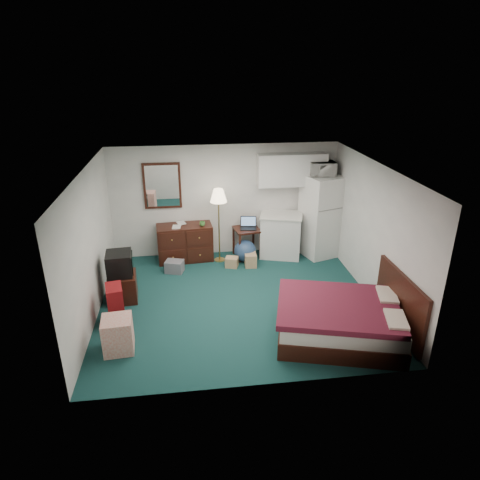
{
  "coord_description": "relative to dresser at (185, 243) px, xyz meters",
  "views": [
    {
      "loc": [
        -0.84,
        -6.84,
        4.14
      ],
      "look_at": [
        0.11,
        0.44,
        1.05
      ],
      "focal_mm": 32.0,
      "sensor_mm": 36.0,
      "label": 1
    }
  ],
  "objects": [
    {
      "name": "laptop",
      "position": [
        1.41,
        -0.05,
        0.4
      ],
      "size": [
        0.39,
        0.33,
        0.24
      ],
      "primitive_type": null,
      "rotation": [
        0.0,
        0.0,
        -0.14
      ],
      "color": "black",
      "rests_on": "desk"
    },
    {
      "name": "microwave",
      "position": [
        3.01,
        -0.06,
        1.62
      ],
      "size": [
        0.54,
        0.3,
        0.37
      ],
      "primitive_type": "imported",
      "rotation": [
        0.0,
        0.0,
        -0.0
      ],
      "color": "white",
      "rests_on": "fridge"
    },
    {
      "name": "ceiling",
      "position": [
        0.93,
        -1.96,
        2.09
      ],
      "size": [
        5.0,
        4.5,
        0.01
      ],
      "primitive_type": "cube",
      "color": "silver",
      "rests_on": "walls"
    },
    {
      "name": "file_bin",
      "position": [
        -0.24,
        -0.6,
        -0.28
      ],
      "size": [
        0.43,
        0.37,
        0.26
      ],
      "primitive_type": null,
      "rotation": [
        0.0,
        0.0,
        -0.29
      ],
      "color": "slate",
      "rests_on": "floor"
    },
    {
      "name": "crt_tv",
      "position": [
        -1.19,
        -1.57,
        0.31
      ],
      "size": [
        0.5,
        0.54,
        0.43
      ],
      "primitive_type": null,
      "rotation": [
        0.0,
        0.0,
        0.08
      ],
      "color": "black",
      "rests_on": "tv_stand"
    },
    {
      "name": "tv_stand",
      "position": [
        -1.17,
        -1.61,
        -0.16
      ],
      "size": [
        0.55,
        0.59,
        0.51
      ],
      "primitive_type": null,
      "rotation": [
        0.0,
        0.0,
        0.09
      ],
      "color": "#381412",
      "rests_on": "floor"
    },
    {
      "name": "floor_lamp",
      "position": [
        0.75,
        -0.15,
        0.42
      ],
      "size": [
        0.42,
        0.42,
        1.65
      ],
      "primitive_type": null,
      "rotation": [
        0.0,
        0.0,
        -0.2
      ],
      "color": "tan",
      "rests_on": "floor"
    },
    {
      "name": "retail_box",
      "position": [
        -1.06,
        -3.16,
        -0.13
      ],
      "size": [
        0.48,
        0.48,
        0.56
      ],
      "primitive_type": null,
      "rotation": [
        0.0,
        0.0,
        0.08
      ],
      "color": "white",
      "rests_on": "floor"
    },
    {
      "name": "cardboard_box_b",
      "position": [
        1.39,
        -0.52,
        -0.26
      ],
      "size": [
        0.26,
        0.3,
        0.29
      ],
      "primitive_type": null,
      "rotation": [
        0.0,
        0.0,
        -0.04
      ],
      "color": "#936947",
      "rests_on": "floor"
    },
    {
      "name": "cardboard_box_a",
      "position": [
        0.99,
        -0.51,
        -0.3
      ],
      "size": [
        0.31,
        0.29,
        0.22
      ],
      "primitive_type": null,
      "rotation": [
        0.0,
        0.0,
        -0.3
      ],
      "color": "#936947",
      "rests_on": "floor"
    },
    {
      "name": "mirror",
      "position": [
        -0.42,
        0.26,
        1.24
      ],
      "size": [
        0.8,
        0.06,
        1.0
      ],
      "primitive_type": null,
      "color": "white",
      "rests_on": "walls"
    },
    {
      "name": "mug",
      "position": [
        0.39,
        -0.09,
        0.47
      ],
      "size": [
        0.14,
        0.12,
        0.12
      ],
      "primitive_type": "imported",
      "rotation": [
        0.0,
        0.0,
        -0.23
      ],
      "color": "#3D7B35",
      "rests_on": "dresser"
    },
    {
      "name": "exercise_ball",
      "position": [
        1.31,
        -0.25,
        -0.16
      ],
      "size": [
        0.54,
        0.54,
        0.49
      ],
      "primitive_type": "sphere",
      "rotation": [
        0.0,
        0.0,
        0.11
      ],
      "color": "navy",
      "rests_on": "floor"
    },
    {
      "name": "walls",
      "position": [
        0.93,
        -1.96,
        0.84
      ],
      "size": [
        5.01,
        4.51,
        2.5
      ],
      "color": "silver",
      "rests_on": "floor"
    },
    {
      "name": "upper_cabinets",
      "position": [
        2.38,
        0.12,
        1.54
      ],
      "size": [
        1.5,
        0.35,
        0.7
      ],
      "primitive_type": null,
      "color": "silver",
      "rests_on": "walls"
    },
    {
      "name": "book_b",
      "position": [
        -0.15,
        0.1,
        0.53
      ],
      "size": [
        0.17,
        0.07,
        0.24
      ],
      "primitive_type": "imported",
      "rotation": [
        0.0,
        0.0,
        0.27
      ],
      "color": "#936947",
      "rests_on": "dresser"
    },
    {
      "name": "book_a",
      "position": [
        -0.25,
        -0.09,
        0.53
      ],
      "size": [
        0.18,
        0.03,
        0.24
      ],
      "primitive_type": "imported",
      "rotation": [
        0.0,
        0.0,
        -0.09
      ],
      "color": "#936947",
      "rests_on": "dresser"
    },
    {
      "name": "kitchen_counter",
      "position": [
        2.16,
        -0.05,
        0.07
      ],
      "size": [
        1.03,
        0.89,
        0.96
      ],
      "primitive_type": null,
      "rotation": [
        0.0,
        0.0,
        -0.29
      ],
      "color": "silver",
      "rests_on": "floor"
    },
    {
      "name": "suitcase",
      "position": [
        -1.19,
        -2.36,
        -0.07
      ],
      "size": [
        0.34,
        0.46,
        0.68
      ],
      "primitive_type": null,
      "rotation": [
        0.0,
        0.0,
        0.2
      ],
      "color": "maroon",
      "rests_on": "floor"
    },
    {
      "name": "fridge",
      "position": [
        3.06,
        -0.08,
        0.51
      ],
      "size": [
        0.96,
        0.96,
        1.84
      ],
      "primitive_type": null,
      "rotation": [
        0.0,
        0.0,
        0.31
      ],
      "color": "white",
      "rests_on": "floor"
    },
    {
      "name": "desk",
      "position": [
        1.38,
        -0.03,
        -0.07
      ],
      "size": [
        0.63,
        0.63,
        0.68
      ],
      "primitive_type": null,
      "rotation": [
        0.0,
        0.0,
        0.18
      ],
      "color": "#381412",
      "rests_on": "floor"
    },
    {
      "name": "headboard",
      "position": [
        3.39,
        -3.27,
        0.14
      ],
      "size": [
        0.06,
        1.56,
        1.0
      ],
      "primitive_type": null,
      "color": "#381412",
      "rests_on": "walls"
    },
    {
      "name": "floor",
      "position": [
        0.93,
        -1.96,
        -0.41
      ],
      "size": [
        5.0,
        4.5,
        0.01
      ],
      "primitive_type": "cube",
      "color": "#144240",
      "rests_on": "ground"
    },
    {
      "name": "dresser",
      "position": [
        0.0,
        0.0,
        0.0
      ],
      "size": [
        1.24,
        0.64,
        0.82
      ],
      "primitive_type": null,
      "rotation": [
        0.0,
        0.0,
        0.08
      ],
      "color": "#381412",
      "rests_on": "floor"
    },
    {
      "name": "bed",
      "position": [
        2.41,
        -3.27,
        -0.1
      ],
      "size": [
        2.21,
        1.92,
        0.61
      ],
      "primitive_type": null,
      "rotation": [
        0.0,
        0.0,
        -0.26
      ],
      "color": "#4F1623",
      "rests_on": "floor"
    }
  ]
}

